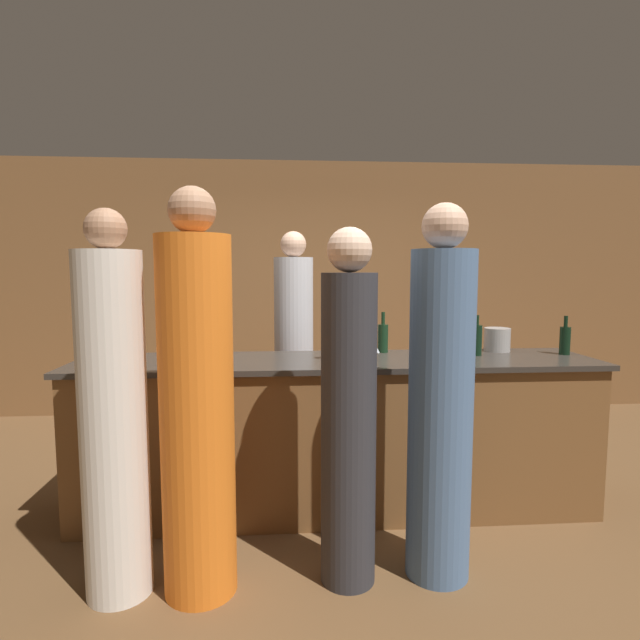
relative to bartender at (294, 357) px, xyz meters
The scene contains 15 objects.
ground_plane 1.22m from the bartender, 70.75° to the right, with size 14.00×14.00×0.00m, color brown.
back_wall 1.70m from the bartender, 80.35° to the left, with size 8.00×0.06×2.80m.
bar_counter 0.91m from the bartender, 70.75° to the right, with size 3.42×0.71×1.02m.
bartender is the anchor object (origin of this frame).
guest_0 1.72m from the bartender, 65.08° to the right, with size 0.33×0.33×1.94m.
guest_1 1.59m from the bartender, 81.20° to the right, with size 0.28×0.28×1.82m.
guest_2 1.68m from the bartender, 107.45° to the right, with size 0.36×0.36×2.00m.
guest_3 1.83m from the bartender, 119.62° to the right, with size 0.32×0.32×1.89m.
wine_bottle_0 0.85m from the bartender, 40.46° to the right, with size 0.07×0.07×0.29m.
wine_bottle_1 2.01m from the bartender, 21.01° to the right, with size 0.07×0.07×0.27m.
wine_bottle_2 1.45m from the bartender, 29.58° to the right, with size 0.07×0.07×0.28m.
ice_bucket 1.57m from the bartender, 20.16° to the right, with size 0.18×0.18×0.17m.
wine_glass_0 1.41m from the bartender, 37.55° to the right, with size 0.07×0.07×0.15m.
wine_glass_1 0.83m from the bartender, 75.47° to the right, with size 0.07×0.07×0.17m.
wine_glass_2 1.20m from the bartender, 67.16° to the right, with size 0.07×0.07×0.16m.
Camera 1 is at (-0.35, -3.23, 1.61)m, focal length 28.00 mm.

